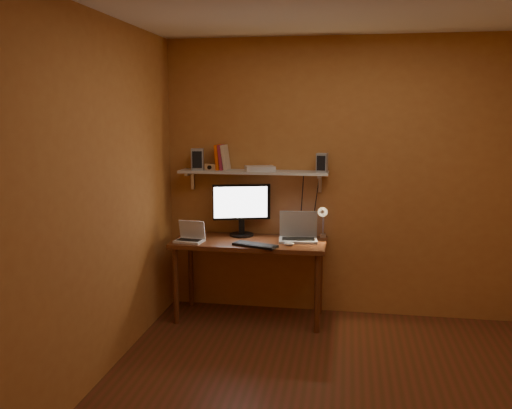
% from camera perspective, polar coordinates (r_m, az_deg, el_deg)
% --- Properties ---
extents(room, '(3.44, 3.24, 2.64)m').
position_cam_1_polar(room, '(3.55, 9.13, -0.37)').
color(room, maroon).
rests_on(room, ground).
extents(desk, '(1.40, 0.60, 0.75)m').
position_cam_1_polar(desk, '(5.01, -0.67, -4.75)').
color(desk, '#602617').
rests_on(desk, ground).
extents(wall_shelf, '(1.40, 0.25, 0.21)m').
position_cam_1_polar(wall_shelf, '(5.08, -0.29, 3.41)').
color(wall_shelf, silver).
rests_on(wall_shelf, room).
extents(monitor, '(0.53, 0.29, 0.49)m').
position_cam_1_polar(monitor, '(5.13, -1.54, -0.27)').
color(monitor, black).
rests_on(monitor, desk).
extents(laptop, '(0.37, 0.28, 0.26)m').
position_cam_1_polar(laptop, '(5.01, 4.47, -2.96)').
color(laptop, gray).
rests_on(laptop, desk).
extents(netbook, '(0.27, 0.21, 0.19)m').
position_cam_1_polar(netbook, '(4.98, -6.90, -3.28)').
color(netbook, silver).
rests_on(netbook, desk).
extents(keyboard, '(0.42, 0.26, 0.02)m').
position_cam_1_polar(keyboard, '(4.77, -0.09, -4.30)').
color(keyboard, black).
rests_on(keyboard, desk).
extents(mouse, '(0.10, 0.06, 0.03)m').
position_cam_1_polar(mouse, '(4.80, 3.50, -4.16)').
color(mouse, silver).
rests_on(mouse, desk).
extents(desk_lamp, '(0.09, 0.23, 0.38)m').
position_cam_1_polar(desk_lamp, '(5.00, 7.05, -1.40)').
color(desk_lamp, silver).
rests_on(desk_lamp, desk).
extents(speaker_left, '(0.13, 0.13, 0.20)m').
position_cam_1_polar(speaker_left, '(5.17, -6.18, 4.77)').
color(speaker_left, gray).
rests_on(speaker_left, wall_shelf).
extents(speaker_right, '(0.11, 0.11, 0.17)m').
position_cam_1_polar(speaker_right, '(4.98, 6.97, 4.39)').
color(speaker_right, gray).
rests_on(speaker_right, wall_shelf).
extents(books, '(0.13, 0.16, 0.24)m').
position_cam_1_polar(books, '(5.15, -3.59, 4.98)').
color(books, '#F34B00').
rests_on(books, wall_shelf).
extents(shelf_camera, '(0.11, 0.06, 0.06)m').
position_cam_1_polar(shelf_camera, '(5.10, -4.84, 3.93)').
color(shelf_camera, silver).
rests_on(shelf_camera, wall_shelf).
extents(router, '(0.31, 0.26, 0.04)m').
position_cam_1_polar(router, '(5.06, 0.42, 3.82)').
color(router, silver).
rests_on(router, wall_shelf).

